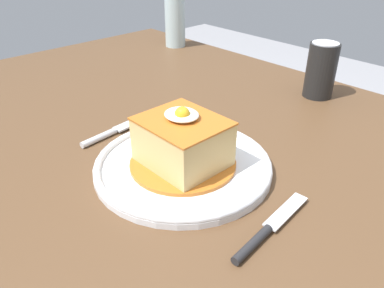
{
  "coord_description": "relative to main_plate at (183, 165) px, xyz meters",
  "views": [
    {
      "loc": [
        0.44,
        -0.43,
        1.1
      ],
      "look_at": [
        0.05,
        -0.07,
        0.79
      ],
      "focal_mm": 35.53,
      "sensor_mm": 36.0,
      "label": 1
    }
  ],
  "objects": [
    {
      "name": "beer_bottle_clear",
      "position": [
        -0.55,
        0.46,
        0.09
      ],
      "size": [
        0.06,
        0.06,
        0.27
      ],
      "color": "#ADC6CC",
      "rests_on": "dining_table"
    },
    {
      "name": "sandwich_meal",
      "position": [
        -0.0,
        0.0,
        0.04
      ],
      "size": [
        0.17,
        0.17,
        0.1
      ],
      "color": "#C66B23",
      "rests_on": "main_plate"
    },
    {
      "name": "main_plate",
      "position": [
        0.0,
        0.0,
        0.0
      ],
      "size": [
        0.29,
        0.29,
        0.02
      ],
      "color": "white",
      "rests_on": "dining_table"
    },
    {
      "name": "knife",
      "position": [
        0.18,
        -0.03,
        -0.0
      ],
      "size": [
        0.03,
        0.17,
        0.01
      ],
      "color": "#262628",
      "rests_on": "dining_table"
    },
    {
      "name": "dining_table",
      "position": [
        -0.05,
        0.09,
        -0.11
      ],
      "size": [
        1.48,
        0.91,
        0.75
      ],
      "color": "brown",
      "rests_on": "ground_plane"
    },
    {
      "name": "soda_can",
      "position": [
        -0.01,
        0.43,
        0.05
      ],
      "size": [
        0.07,
        0.07,
        0.12
      ],
      "color": "black",
      "rests_on": "dining_table"
    },
    {
      "name": "fork",
      "position": [
        -0.18,
        -0.03,
        -0.0
      ],
      "size": [
        0.03,
        0.14,
        0.01
      ],
      "color": "silver",
      "rests_on": "dining_table"
    }
  ]
}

